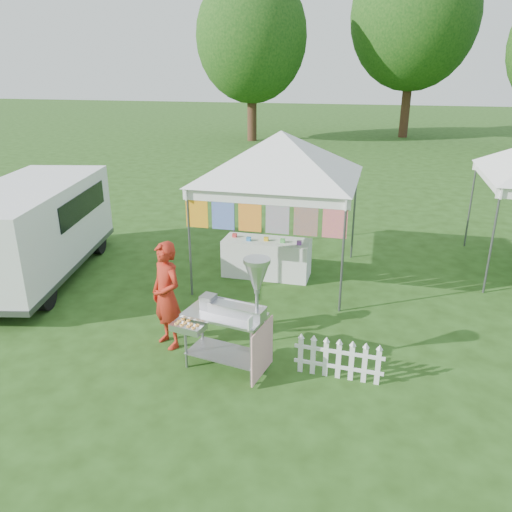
# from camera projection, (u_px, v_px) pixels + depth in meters

# --- Properties ---
(ground) EXTENTS (120.00, 120.00, 0.00)m
(ground) POSITION_uv_depth(u_px,v_px,m) (231.00, 361.00, 7.47)
(ground) COLOR #223F12
(ground) RESTS_ON ground
(canopy_main) EXTENTS (4.24, 4.24, 3.45)m
(canopy_main) POSITION_uv_depth(u_px,v_px,m) (281.00, 131.00, 9.59)
(canopy_main) COLOR #59595E
(canopy_main) RESTS_ON ground
(tree_left) EXTENTS (6.40, 6.40, 9.53)m
(tree_left) POSITION_uv_depth(u_px,v_px,m) (252.00, 37.00, 28.59)
(tree_left) COLOR #382014
(tree_left) RESTS_ON ground
(tree_mid) EXTENTS (7.60, 7.60, 11.52)m
(tree_mid) POSITION_uv_depth(u_px,v_px,m) (415.00, 15.00, 29.67)
(tree_mid) COLOR #382014
(tree_mid) RESTS_ON ground
(donut_cart) EXTENTS (1.38, 0.85, 1.76)m
(donut_cart) POSITION_uv_depth(u_px,v_px,m) (236.00, 306.00, 6.88)
(donut_cart) COLOR gray
(donut_cart) RESTS_ON ground
(vendor) EXTENTS (0.75, 0.68, 1.71)m
(vendor) POSITION_uv_depth(u_px,v_px,m) (167.00, 295.00, 7.64)
(vendor) COLOR #A82314
(vendor) RESTS_ON ground
(cargo_van) EXTENTS (2.84, 4.96, 1.94)m
(cargo_van) POSITION_uv_depth(u_px,v_px,m) (33.00, 228.00, 10.26)
(cargo_van) COLOR white
(cargo_van) RESTS_ON ground
(picket_fence) EXTENTS (1.26, 0.08, 0.56)m
(picket_fence) POSITION_uv_depth(u_px,v_px,m) (338.00, 360.00, 6.97)
(picket_fence) COLOR white
(picket_fence) RESTS_ON ground
(display_table) EXTENTS (1.80, 0.70, 0.79)m
(display_table) POSITION_uv_depth(u_px,v_px,m) (267.00, 258.00, 10.46)
(display_table) COLOR white
(display_table) RESTS_ON ground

